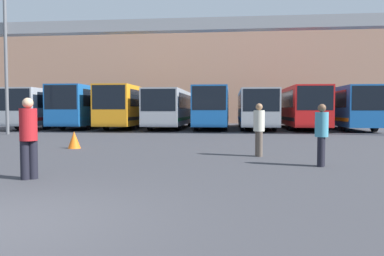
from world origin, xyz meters
TOP-DOWN VIEW (x-y plane):
  - building_backdrop at (0.00, 42.78)m, footprint 53.76×12.00m
  - overhead_gantry at (0.00, 17.58)m, footprint 33.19×0.80m
  - bus_slot_0 at (-11.80, 25.52)m, footprint 2.57×11.11m
  - bus_slot_1 at (-8.43, 25.71)m, footprint 2.53×11.48m
  - bus_slot_2 at (-5.06, 25.94)m, footprint 2.52×11.94m
  - bus_slot_3 at (-1.69, 25.75)m, footprint 2.57×11.57m
  - bus_slot_4 at (1.69, 25.23)m, footprint 2.44×10.53m
  - bus_slot_5 at (5.06, 25.67)m, footprint 2.57×11.42m
  - bus_slot_6 at (8.43, 26.20)m, footprint 2.48×12.46m
  - bus_slot_7 at (11.80, 25.01)m, footprint 2.50×10.10m
  - pedestrian_near_right at (5.50, 5.75)m, footprint 0.34×0.34m
  - pedestrian_far_center at (-1.24, 3.21)m, footprint 0.37×0.37m
  - pedestrian_mid_left at (4.01, 7.74)m, footprint 0.36×0.36m
  - traffic_cone at (-2.96, 9.52)m, footprint 0.49×0.49m
  - lamp_post at (-10.47, 17.10)m, footprint 0.36×0.36m

SIDE VIEW (x-z plane):
  - traffic_cone at x=-2.96m, z-range 0.00..0.66m
  - pedestrian_near_right at x=5.50m, z-range 0.05..1.71m
  - pedestrian_mid_left at x=4.01m, z-range 0.05..1.76m
  - pedestrian_far_center at x=-1.24m, z-range 0.05..1.82m
  - bus_slot_5 at x=5.06m, z-range 0.23..3.18m
  - bus_slot_3 at x=-1.69m, z-range 0.23..3.22m
  - bus_slot_0 at x=-11.80m, z-range 0.24..3.30m
  - bus_slot_7 at x=11.80m, z-range 0.24..3.34m
  - bus_slot_6 at x=8.43m, z-range 0.24..3.37m
  - bus_slot_4 at x=1.69m, z-range 0.24..3.39m
  - bus_slot_2 at x=-5.06m, z-range 0.25..3.51m
  - bus_slot_1 at x=-8.43m, z-range 0.25..3.53m
  - lamp_post at x=-10.47m, z-range 0.37..9.65m
  - building_backdrop at x=0.00m, z-range 0.00..11.29m
  - overhead_gantry at x=0.00m, z-range 2.40..9.19m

